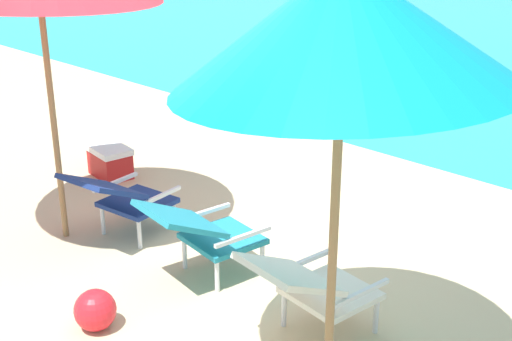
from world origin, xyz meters
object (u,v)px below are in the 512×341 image
at_px(lounge_chair_left, 122,195).
at_px(lounge_chair_center, 203,230).
at_px(beach_ball, 95,310).
at_px(cooler_box, 110,161).
at_px(beach_umbrella_right, 343,25).
at_px(lounge_chair_right, 312,285).

xyz_separation_m(lounge_chair_left, lounge_chair_center, (0.96, 0.04, 0.00)).
relative_size(beach_ball, cooler_box, 0.55).
bearing_deg(beach_umbrella_right, lounge_chair_left, 171.87).
xyz_separation_m(lounge_chair_center, beach_umbrella_right, (1.48, -0.39, 1.73)).
distance_m(lounge_chair_left, cooler_box, 1.50).
height_order(lounge_chair_left, beach_umbrella_right, beach_umbrella_right).
distance_m(lounge_chair_left, lounge_chair_center, 0.96).
xyz_separation_m(beach_ball, cooler_box, (-2.20, 1.67, 0.02)).
bearing_deg(cooler_box, beach_ball, -37.16).
height_order(lounge_chair_right, beach_ball, lounge_chair_right).
bearing_deg(lounge_chair_right, beach_ball, -140.89).
bearing_deg(beach_umbrella_right, lounge_chair_center, 165.39).
height_order(lounge_chair_center, beach_umbrella_right, beach_umbrella_right).
bearing_deg(lounge_chair_center, lounge_chair_right, -2.53).
xyz_separation_m(lounge_chair_left, beach_ball, (0.93, -0.91, -0.26)).
distance_m(lounge_chair_center, lounge_chair_right, 1.08).
height_order(lounge_chair_left, cooler_box, lounge_chair_left).
relative_size(lounge_chair_left, beach_umbrella_right, 0.37).
height_order(lounge_chair_right, beach_umbrella_right, beach_umbrella_right).
distance_m(lounge_chair_center, cooler_box, 2.36).
height_order(lounge_chair_right, cooler_box, lounge_chair_right).
height_order(beach_umbrella_right, beach_ball, beach_umbrella_right).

